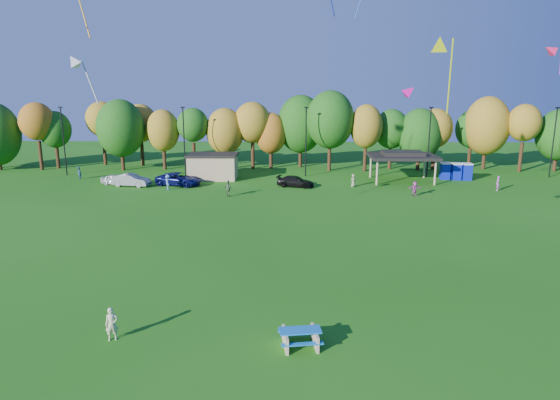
{
  "coord_description": "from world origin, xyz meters",
  "views": [
    {
      "loc": [
        0.03,
        -25.21,
        12.13
      ],
      "look_at": [
        -0.65,
        6.0,
        4.77
      ],
      "focal_mm": 32.0,
      "sensor_mm": 36.0,
      "label": 1
    }
  ],
  "objects_px": {
    "car_c": "(179,179)",
    "picnic_table": "(300,337)",
    "porta_potties": "(456,171)",
    "kite_flyer": "(112,324)",
    "car_d": "(295,182)",
    "car_b": "(131,180)",
    "car_a": "(116,180)"
  },
  "relations": [
    {
      "from": "car_d",
      "to": "picnic_table",
      "type": "bearing_deg",
      "value": -164.7
    },
    {
      "from": "porta_potties",
      "to": "car_b",
      "type": "height_order",
      "value": "porta_potties"
    },
    {
      "from": "car_a",
      "to": "car_d",
      "type": "distance_m",
      "value": 21.8
    },
    {
      "from": "car_a",
      "to": "car_d",
      "type": "relative_size",
      "value": 0.85
    },
    {
      "from": "car_c",
      "to": "picnic_table",
      "type": "bearing_deg",
      "value": -144.0
    },
    {
      "from": "car_b",
      "to": "car_d",
      "type": "height_order",
      "value": "car_b"
    },
    {
      "from": "porta_potties",
      "to": "picnic_table",
      "type": "height_order",
      "value": "porta_potties"
    },
    {
      "from": "car_a",
      "to": "kite_flyer",
      "type": "bearing_deg",
      "value": -146.73
    },
    {
      "from": "kite_flyer",
      "to": "car_d",
      "type": "xyz_separation_m",
      "value": [
        9.13,
        36.56,
        -0.18
      ]
    },
    {
      "from": "porta_potties",
      "to": "car_c",
      "type": "bearing_deg",
      "value": -172.76
    },
    {
      "from": "kite_flyer",
      "to": "porta_potties",
      "type": "bearing_deg",
      "value": 35.59
    },
    {
      "from": "kite_flyer",
      "to": "car_c",
      "type": "relative_size",
      "value": 0.3
    },
    {
      "from": "car_c",
      "to": "car_d",
      "type": "height_order",
      "value": "car_c"
    },
    {
      "from": "picnic_table",
      "to": "car_c",
      "type": "xyz_separation_m",
      "value": [
        -13.99,
        37.5,
        0.28
      ]
    },
    {
      "from": "car_a",
      "to": "car_b",
      "type": "relative_size",
      "value": 0.82
    },
    {
      "from": "car_a",
      "to": "car_d",
      "type": "xyz_separation_m",
      "value": [
        21.78,
        -0.79,
        0.0
      ]
    },
    {
      "from": "picnic_table",
      "to": "car_a",
      "type": "xyz_separation_m",
      "value": [
        -21.7,
        37.74,
        0.14
      ]
    },
    {
      "from": "car_d",
      "to": "car_b",
      "type": "bearing_deg",
      "value": 105.63
    },
    {
      "from": "picnic_table",
      "to": "car_d",
      "type": "xyz_separation_m",
      "value": [
        0.08,
        36.96,
        0.15
      ]
    },
    {
      "from": "porta_potties",
      "to": "car_a",
      "type": "distance_m",
      "value": 42.54
    },
    {
      "from": "kite_flyer",
      "to": "car_a",
      "type": "relative_size",
      "value": 0.44
    },
    {
      "from": "porta_potties",
      "to": "car_d",
      "type": "relative_size",
      "value": 0.85
    },
    {
      "from": "porta_potties",
      "to": "car_c",
      "type": "distance_m",
      "value": 34.9
    },
    {
      "from": "car_b",
      "to": "car_c",
      "type": "bearing_deg",
      "value": -74.16
    },
    {
      "from": "car_c",
      "to": "car_b",
      "type": "bearing_deg",
      "value": 111.75
    },
    {
      "from": "car_b",
      "to": "car_a",
      "type": "bearing_deg",
      "value": 77.4
    },
    {
      "from": "car_b",
      "to": "car_c",
      "type": "xyz_separation_m",
      "value": [
        5.62,
        0.61,
        0.02
      ]
    },
    {
      "from": "picnic_table",
      "to": "car_a",
      "type": "relative_size",
      "value": 0.58
    },
    {
      "from": "porta_potties",
      "to": "kite_flyer",
      "type": "distance_m",
      "value": 51.02
    },
    {
      "from": "porta_potties",
      "to": "car_b",
      "type": "bearing_deg",
      "value": -172.9
    },
    {
      "from": "kite_flyer",
      "to": "car_c",
      "type": "height_order",
      "value": "kite_flyer"
    },
    {
      "from": "picnic_table",
      "to": "kite_flyer",
      "type": "relative_size",
      "value": 1.31
    }
  ]
}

